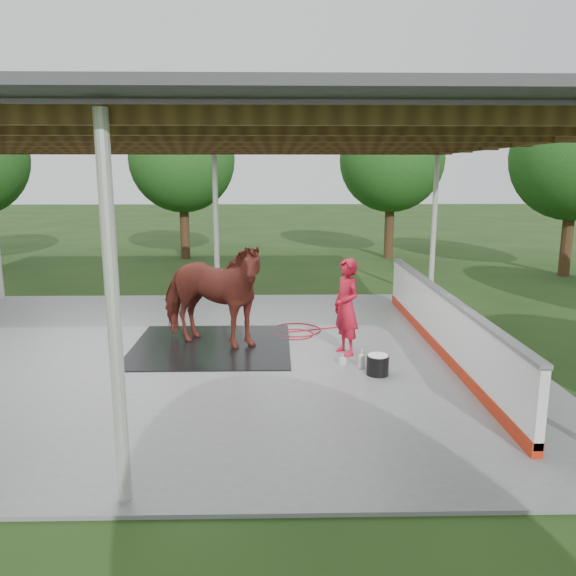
{
  "coord_description": "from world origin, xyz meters",
  "views": [
    {
      "loc": [
        1.56,
        -9.93,
        3.33
      ],
      "look_at": [
        1.77,
        0.05,
        1.26
      ],
      "focal_mm": 35.0,
      "sensor_mm": 36.0,
      "label": 1
    }
  ],
  "objects_px": {
    "dasher_board": "(441,324)",
    "horse": "(210,294)",
    "handler": "(346,307)",
    "wash_bucket": "(378,364)"
  },
  "relations": [
    {
      "from": "wash_bucket",
      "to": "dasher_board",
      "type": "bearing_deg",
      "value": 40.53
    },
    {
      "from": "wash_bucket",
      "to": "horse",
      "type": "bearing_deg",
      "value": 151.44
    },
    {
      "from": "handler",
      "to": "dasher_board",
      "type": "bearing_deg",
      "value": 67.79
    },
    {
      "from": "handler",
      "to": "wash_bucket",
      "type": "relative_size",
      "value": 4.8
    },
    {
      "from": "dasher_board",
      "to": "horse",
      "type": "distance_m",
      "value": 4.34
    },
    {
      "from": "horse",
      "to": "dasher_board",
      "type": "bearing_deg",
      "value": -70.73
    },
    {
      "from": "dasher_board",
      "to": "handler",
      "type": "xyz_separation_m",
      "value": [
        -1.77,
        -0.07,
        0.34
      ]
    },
    {
      "from": "horse",
      "to": "wash_bucket",
      "type": "bearing_deg",
      "value": -93.8
    },
    {
      "from": "handler",
      "to": "wash_bucket",
      "type": "xyz_separation_m",
      "value": [
        0.39,
        -1.11,
        -0.71
      ]
    },
    {
      "from": "dasher_board",
      "to": "handler",
      "type": "bearing_deg",
      "value": -177.86
    }
  ]
}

